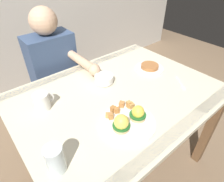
{
  "coord_description": "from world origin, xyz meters",
  "views": [
    {
      "loc": [
        -0.6,
        -0.66,
        1.43
      ],
      "look_at": [
        -0.05,
        0.0,
        0.78
      ],
      "focal_mm": 30.2,
      "sensor_mm": 36.0,
      "label": 1
    }
  ],
  "objects": [
    {
      "name": "side_plate",
      "position": [
        0.36,
        0.07,
        0.75
      ],
      "size": [
        0.2,
        0.2,
        0.04
      ],
      "color": "white",
      "rests_on": "dining_table"
    },
    {
      "name": "eggs_benedict_plate",
      "position": [
        -0.13,
        -0.22,
        0.77
      ],
      "size": [
        0.27,
        0.27,
        0.09
      ],
      "color": "white",
      "rests_on": "dining_table"
    },
    {
      "name": "dining_table",
      "position": [
        0.0,
        0.0,
        0.63
      ],
      "size": [
        1.2,
        0.9,
        0.74
      ],
      "color": "beige",
      "rests_on": "ground_plane"
    },
    {
      "name": "ground_plane",
      "position": [
        0.0,
        0.0,
        0.0
      ],
      "size": [
        6.0,
        6.0,
        0.0
      ],
      "primitive_type": "plane",
      "color": "#7F664C"
    },
    {
      "name": "fruit_bowl",
      "position": [
        -0.0,
        0.14,
        0.77
      ],
      "size": [
        0.12,
        0.12,
        0.05
      ],
      "color": "white",
      "rests_on": "dining_table"
    },
    {
      "name": "diner_person",
      "position": [
        -0.13,
        0.6,
        0.65
      ],
      "size": [
        0.34,
        0.54,
        1.14
      ],
      "color": "#33333D",
      "rests_on": "ground_plane"
    },
    {
      "name": "water_glass_near",
      "position": [
        -0.51,
        -0.21,
        0.79
      ],
      "size": [
        0.07,
        0.07,
        0.13
      ],
      "color": "silver",
      "rests_on": "dining_table"
    },
    {
      "name": "fork",
      "position": [
        0.37,
        -0.18,
        0.74
      ],
      "size": [
        0.11,
        0.13,
        0.0
      ],
      "color": "silver",
      "rests_on": "dining_table"
    },
    {
      "name": "coffee_mug",
      "position": [
        -0.4,
        0.16,
        0.79
      ],
      "size": [
        0.11,
        0.08,
        0.09
      ],
      "color": "white",
      "rests_on": "dining_table"
    }
  ]
}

